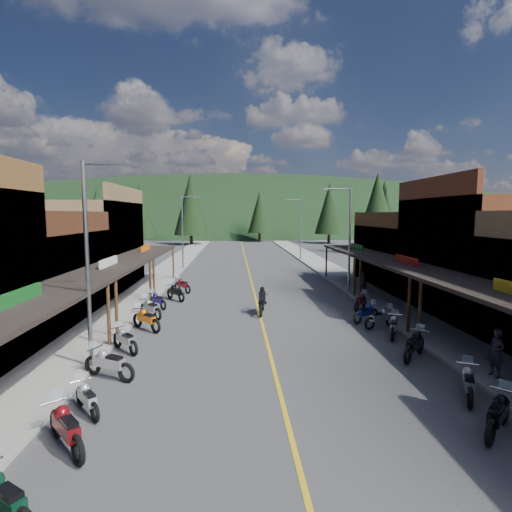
{
  "coord_description": "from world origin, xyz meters",
  "views": [
    {
      "loc": [
        -1.52,
        -21.34,
        6.04
      ],
      "look_at": [
        0.06,
        7.55,
        3.0
      ],
      "focal_mm": 28.0,
      "sensor_mm": 36.0,
      "label": 1
    }
  ],
  "objects": [
    {
      "name": "bike_west_9",
      "position": [
        -6.49,
        4.2,
        0.57
      ],
      "size": [
        1.82,
        1.95,
        1.14
      ],
      "primitive_type": null,
      "rotation": [
        0.0,
        0.0,
        0.72
      ],
      "color": "navy",
      "rests_on": "ground"
    },
    {
      "name": "bike_east_3",
      "position": [
        5.69,
        -11.29,
        0.64
      ],
      "size": [
        2.13,
        2.08,
        1.27
      ],
      "primitive_type": null,
      "rotation": [
        0.0,
        0.0,
        -0.81
      ],
      "color": "black",
      "rests_on": "ground"
    },
    {
      "name": "pine_1",
      "position": [
        -24.0,
        70.0,
        7.24
      ],
      "size": [
        5.88,
        5.88,
        12.5
      ],
      "color": "black",
      "rests_on": "ground"
    },
    {
      "name": "bike_east_4",
      "position": [
        6.13,
        -9.17,
        0.6
      ],
      "size": [
        1.55,
        2.17,
        1.19
      ],
      "primitive_type": null,
      "rotation": [
        0.0,
        0.0,
        -0.46
      ],
      "color": "#9D9CA2",
      "rests_on": "ground"
    },
    {
      "name": "pine_5",
      "position": [
        34.0,
        72.0,
        7.99
      ],
      "size": [
        6.72,
        6.72,
        14.0
      ],
      "color": "black",
      "rests_on": "ground"
    },
    {
      "name": "bike_east_5",
      "position": [
        5.98,
        -5.53,
        0.65
      ],
      "size": [
        2.1,
        2.21,
        1.31
      ],
      "primitive_type": null,
      "rotation": [
        0.0,
        0.0,
        -0.73
      ],
      "color": "black",
      "rests_on": "ground"
    },
    {
      "name": "shop_west_3",
      "position": [
        -13.78,
        11.3,
        3.52
      ],
      "size": [
        10.9,
        10.2,
        8.2
      ],
      "color": "brown",
      "rests_on": "ground"
    },
    {
      "name": "pedestrian_east_b",
      "position": [
        8.28,
        8.43,
        0.94
      ],
      "size": [
        0.88,
        0.74,
        1.58
      ],
      "primitive_type": "imported",
      "rotation": [
        0.0,
        0.0,
        3.6
      ],
      "color": "#4C4330",
      "rests_on": "sidewalk_east"
    },
    {
      "name": "pine_4",
      "position": [
        18.0,
        60.0,
        7.24
      ],
      "size": [
        5.88,
        5.88,
        12.5
      ],
      "color": "black",
      "rests_on": "ground"
    },
    {
      "name": "centerline",
      "position": [
        0.0,
        20.0,
        0.01
      ],
      "size": [
        0.15,
        90.0,
        0.01
      ],
      "primitive_type": "cube",
      "color": "gold",
      "rests_on": "ground"
    },
    {
      "name": "bike_east_8",
      "position": [
        5.84,
        0.2,
        0.58
      ],
      "size": [
        2.06,
        1.71,
        1.16
      ],
      "primitive_type": null,
      "rotation": [
        0.0,
        0.0,
        -0.97
      ],
      "color": "navy",
      "rests_on": "ground"
    },
    {
      "name": "bike_east_7",
      "position": [
        6.21,
        -1.01,
        0.61
      ],
      "size": [
        2.23,
        1.58,
        1.22
      ],
      "primitive_type": null,
      "rotation": [
        0.0,
        0.0,
        -1.11
      ],
      "color": "gray",
      "rests_on": "ground"
    },
    {
      "name": "pine_7",
      "position": [
        -32.0,
        76.0,
        7.24
      ],
      "size": [
        5.88,
        5.88,
        12.5
      ],
      "color": "black",
      "rests_on": "ground"
    },
    {
      "name": "pine_2",
      "position": [
        -10.0,
        58.0,
        7.99
      ],
      "size": [
        6.72,
        6.72,
        14.0
      ],
      "color": "black",
      "rests_on": "ground"
    },
    {
      "name": "pine_11",
      "position": [
        20.0,
        38.0,
        7.19
      ],
      "size": [
        5.82,
        5.82,
        12.4
      ],
      "color": "black",
      "rests_on": "ground"
    },
    {
      "name": "bike_east_6",
      "position": [
        6.31,
        -2.57,
        0.61
      ],
      "size": [
        1.56,
        2.22,
        1.22
      ],
      "primitive_type": null,
      "rotation": [
        0.0,
        0.0,
        -0.45
      ],
      "color": "#949498",
      "rests_on": "ground"
    },
    {
      "name": "ridge_hill",
      "position": [
        0.0,
        135.0,
        0.0
      ],
      "size": [
        310.0,
        140.0,
        60.0
      ],
      "primitive_type": "ellipsoid",
      "color": "black",
      "rests_on": "ground"
    },
    {
      "name": "sidewalk_west",
      "position": [
        -8.7,
        20.0,
        0.07
      ],
      "size": [
        3.4,
        94.0,
        0.15
      ],
      "primitive_type": "cube",
      "color": "gray",
      "rests_on": "ground"
    },
    {
      "name": "streetlight_3",
      "position": [
        6.95,
        30.0,
        4.46
      ],
      "size": [
        2.16,
        0.18,
        8.0
      ],
      "color": "gray",
      "rests_on": "ground"
    },
    {
      "name": "pedestrian_east_a",
      "position": [
        7.94,
        -7.85,
        1.04
      ],
      "size": [
        0.55,
        0.72,
        1.79
      ],
      "primitive_type": "imported",
      "rotation": [
        0.0,
        0.0,
        -1.38
      ],
      "color": "#251D2C",
      "rests_on": "sidewalk_east"
    },
    {
      "name": "bike_west_3",
      "position": [
        -5.83,
        -11.43,
        0.67
      ],
      "size": [
        2.09,
        2.3,
        1.34
      ],
      "primitive_type": null,
      "rotation": [
        0.0,
        0.0,
        0.69
      ],
      "color": "maroon",
      "rests_on": "ground"
    },
    {
      "name": "bike_west_7",
      "position": [
        -6.12,
        -0.77,
        0.66
      ],
      "size": [
        2.19,
        2.17,
        1.32
      ],
      "primitive_type": null,
      "rotation": [
        0.0,
        0.0,
        0.79
      ],
      "color": "#CA630E",
      "rests_on": "ground"
    },
    {
      "name": "shop_west_2",
      "position": [
        -13.75,
        1.7,
        2.53
      ],
      "size": [
        10.9,
        9.0,
        6.2
      ],
      "color": "#3F2111",
      "rests_on": "ground"
    },
    {
      "name": "bike_west_8",
      "position": [
        -6.41,
        1.72,
        0.65
      ],
      "size": [
        2.04,
        2.21,
        1.29
      ],
      "primitive_type": null,
      "rotation": [
        0.0,
        0.0,
        0.7
      ],
      "color": "gray",
      "rests_on": "ground"
    },
    {
      "name": "pine_3",
      "position": [
        4.0,
        66.0,
        6.48
      ],
      "size": [
        5.04,
        5.04,
        11.0
      ],
      "color": "black",
      "rests_on": "ground"
    },
    {
      "name": "streetlight_2",
      "position": [
        6.95,
        8.0,
        4.46
      ],
      "size": [
        2.16,
        0.18,
        8.0
      ],
      "color": "gray",
      "rests_on": "ground"
    },
    {
      "name": "rider_on_bike",
      "position": [
        0.14,
        2.32,
        0.7
      ],
      "size": [
        1.09,
        2.37,
        1.74
      ],
      "rotation": [
        0.0,
        0.0,
        -0.15
      ],
      "color": "black",
      "rests_on": "ground"
    },
    {
      "name": "pine_8",
      "position": [
        -22.0,
        40.0,
        5.98
      ],
      "size": [
        4.48,
        4.48,
        10.0
      ],
      "color": "black",
      "rests_on": "ground"
    },
    {
      "name": "streetlight_0",
      "position": [
        -6.95,
        -6.0,
        4.46
      ],
      "size": [
        2.16,
        0.18,
        8.0
      ],
      "color": "gray",
      "rests_on": "ground"
    },
    {
      "name": "pine_0",
      "position": [
        -40.0,
        62.0,
        6.48
      ],
      "size": [
        5.04,
        5.04,
        11.0
      ],
      "color": "black",
      "rests_on": "ground"
    },
    {
      "name": "bike_west_2",
      "position": [
        -6.0,
        -13.97,
        0.64
      ],
      "size": [
        2.27,
        1.87,
        1.28
      ],
      "primitive_type": null,
      "rotation": [
        0.0,
        0.0,
        0.97
      ],
      "color": "#0A3621",
      "rests_on": "ground"
    },
    {
      "name": "bike_west_4",
      "position": [
        -6.0,
        -9.53,
        0.54
      ],
      "size": [
        1.64,
        1.87,
        1.07
      ],
      "primitive_type": null,
      "rotation": [
        0.0,
        0.0,
        0.65
      ],
      "color": "#ADAEB3",
      "rests_on": "ground"
    },
    {
      "name": "bike_west_11",
      "position": [
        -5.55,
        9.39,
        0.63
      ],
      "size": [
        1.92,
        2.18,
        1.25
      ],
      "primitive_type": null,
      "rotation": [
        0.0,
        0.0,
        0.66
      ],
      "color": "maroon",
      "rests_on": "ground"
    },
    {
      "name": "streetlight_1",
      "position": [
        -6.95,
        22.0,
        4.46
      ],
      "size": [
        2.16,
        0.18,
        8.0
      ],
      "color": "gray",
      "rests_on": "ground"
    },
    {
      "name": "shop_east_2",
      "position": [
        13.78,
        1.7,
        3.52
      ],
      "size": [
        10.9,
        9.0,
        8.2
      ],
      "color": "#562B19",
      "rests_on": "ground"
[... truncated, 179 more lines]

